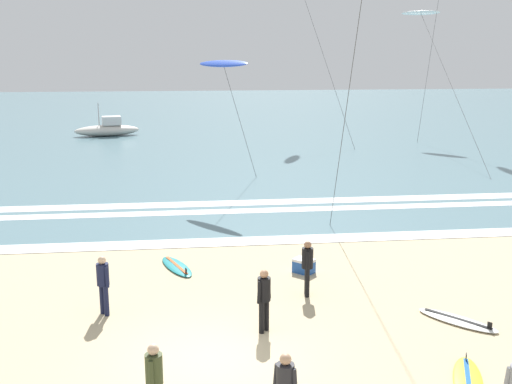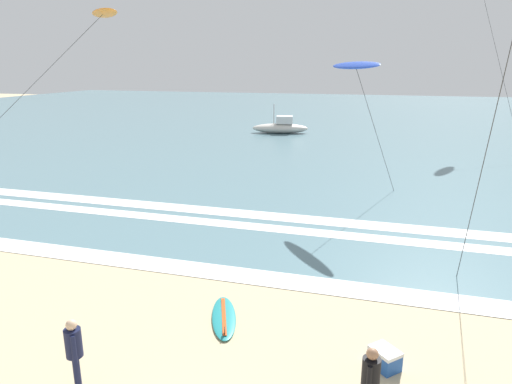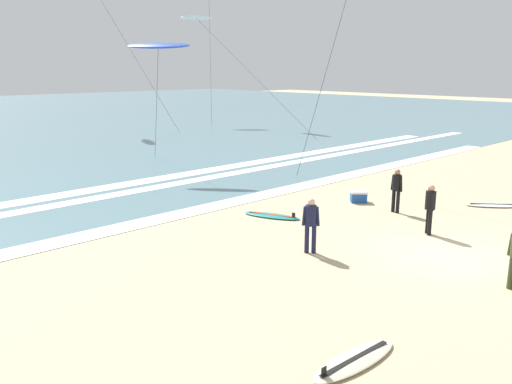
% 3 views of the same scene
% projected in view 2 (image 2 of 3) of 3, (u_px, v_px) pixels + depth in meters
% --- Properties ---
extents(ocean_surface, '(140.00, 90.00, 0.01)m').
position_uv_depth(ocean_surface, '(365.00, 118.00, 55.00)').
color(ocean_surface, slate).
rests_on(ocean_surface, ground).
extents(wave_foam_shoreline, '(43.85, 1.03, 0.01)m').
position_uv_depth(wave_foam_shoreline, '(247.00, 276.00, 13.98)').
color(wave_foam_shoreline, white).
rests_on(wave_foam_shoreline, ocean_surface).
extents(wave_foam_mid_break, '(57.00, 0.80, 0.01)m').
position_uv_depth(wave_foam_mid_break, '(278.00, 229.00, 17.97)').
color(wave_foam_mid_break, white).
rests_on(wave_foam_mid_break, ocean_surface).
extents(wave_foam_outer_break, '(45.66, 1.03, 0.01)m').
position_uv_depth(wave_foam_outer_break, '(314.00, 220.00, 18.99)').
color(wave_foam_outer_break, white).
rests_on(wave_foam_outer_break, ocean_surface).
extents(surfer_left_near, '(0.39, 0.45, 1.60)m').
position_uv_depth(surfer_left_near, '(74.00, 350.00, 8.79)').
color(surfer_left_near, '#141938').
rests_on(surfer_left_near, ground).
extents(surfer_mid_group, '(0.32, 0.51, 1.60)m').
position_uv_depth(surfer_mid_group, '(370.00, 381.00, 7.92)').
color(surfer_mid_group, black).
rests_on(surfer_mid_group, ground).
extents(surfboard_left_pile, '(1.32, 2.17, 0.25)m').
position_uv_depth(surfboard_left_pile, '(224.00, 317.00, 11.63)').
color(surfboard_left_pile, teal).
rests_on(surfboard_left_pile, ground).
extents(kite_orange_high_left, '(8.91, 6.53, 8.76)m').
position_uv_depth(kite_orange_high_left, '(103.00, 14.00, 21.35)').
color(kite_orange_high_left, orange).
rests_on(kite_orange_high_left, ground).
extents(kite_blue_far_right, '(3.32, 5.38, 6.41)m').
position_uv_depth(kite_blue_far_right, '(355.00, 66.00, 18.74)').
color(kite_blue_far_right, blue).
rests_on(kite_blue_far_right, ground).
extents(offshore_boat, '(5.43, 2.68, 2.70)m').
position_uv_depth(offshore_boat, '(281.00, 127.00, 42.95)').
color(offshore_boat, beige).
rests_on(offshore_boat, ground).
extents(cooler_box, '(0.75, 0.75, 0.44)m').
position_uv_depth(cooler_box, '(385.00, 358.00, 9.72)').
color(cooler_box, '#1E4C9E').
rests_on(cooler_box, ground).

